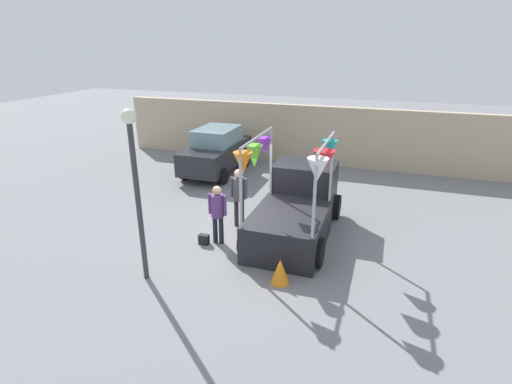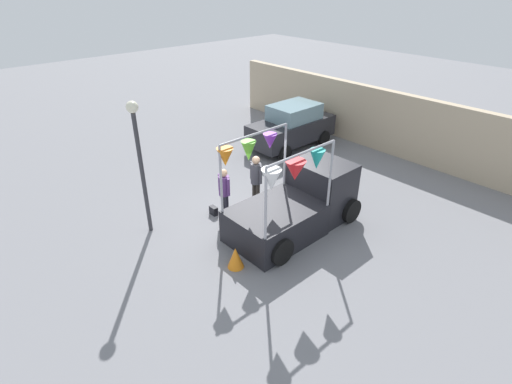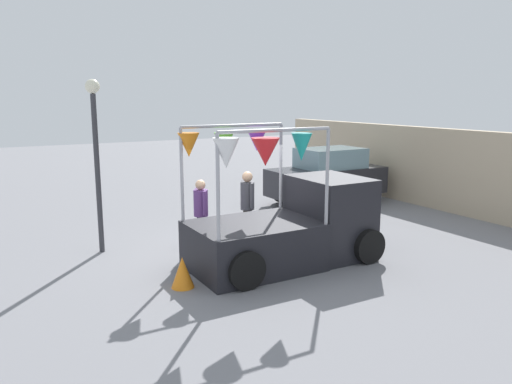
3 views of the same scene
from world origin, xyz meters
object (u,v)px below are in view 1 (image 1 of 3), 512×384
person_customer (217,209)px  folded_kite_bundle_tangerine (280,271)px  person_vendor (239,192)px  street_lamp (135,174)px  handbag (204,239)px  parked_car (216,151)px  vendor_truck (297,204)px

person_customer → folded_kite_bundle_tangerine: 2.61m
person_vendor → street_lamp: bearing=-108.0°
person_vendor → handbag: person_vendor is taller
person_customer → street_lamp: bearing=-113.0°
handbag → folded_kite_bundle_tangerine: folded_kite_bundle_tangerine is taller
parked_car → street_lamp: bearing=-77.8°
person_vendor → street_lamp: (-1.08, -3.31, 1.49)m
folded_kite_bundle_tangerine → person_vendor: bearing=128.2°
handbag → street_lamp: size_ratio=0.07×
vendor_truck → parked_car: bearing=135.5°
street_lamp → person_customer: bearing=67.0°
vendor_truck → folded_kite_bundle_tangerine: size_ratio=6.84×
vendor_truck → street_lamp: 4.81m
person_vendor → handbag: 1.75m
vendor_truck → person_vendor: vendor_truck is taller
vendor_truck → person_customer: (-1.88, -1.38, 0.14)m
person_vendor → folded_kite_bundle_tangerine: bearing=-51.8°
handbag → folded_kite_bundle_tangerine: size_ratio=0.47×
vendor_truck → handbag: vendor_truck is taller
person_vendor → handbag: size_ratio=6.42×
parked_car → person_vendor: 5.41m
parked_car → person_vendor: bearing=-58.9°
person_customer → folded_kite_bundle_tangerine: person_customer is taller
person_customer → folded_kite_bundle_tangerine: bearing=-31.9°
person_vendor → handbag: bearing=-110.6°
street_lamp → vendor_truck: bearing=51.6°
vendor_truck → parked_car: vendor_truck is taller
person_customer → handbag: (-0.35, -0.20, -0.87)m
vendor_truck → person_vendor: (-1.71, -0.21, 0.23)m
vendor_truck → folded_kite_bundle_tangerine: bearing=-84.7°
handbag → person_vendor: bearing=69.4°
vendor_truck → person_customer: size_ratio=2.46×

